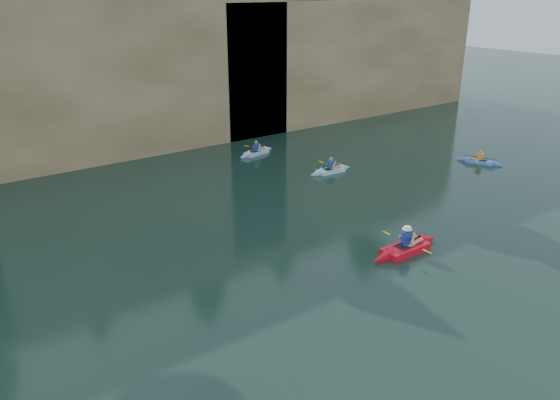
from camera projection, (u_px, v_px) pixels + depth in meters
ground at (330, 324)px, 18.14m from camera, size 160.00×160.00×0.00m
cliff at (56, 54)px, 38.60m from camera, size 70.00×16.00×12.00m
cliff_slab_center at (122, 68)px, 34.21m from camera, size 24.00×2.40×11.40m
cliff_slab_east at (355, 58)px, 45.38m from camera, size 26.00×2.40×9.84m
sea_cave_center at (34, 148)px, 31.95m from camera, size 3.50×1.00×3.20m
sea_cave_east at (238, 108)px, 39.33m from camera, size 5.00×1.00×4.50m
main_kayaker at (405, 248)px, 22.94m from camera, size 3.90×2.62×1.45m
kayaker_ltblue_near at (331, 170)px, 32.81m from camera, size 3.03×2.34×1.18m
kayaker_ltblue_mid at (256, 152)px, 36.38m from camera, size 3.13×2.27×1.16m
kayaker_blue_east at (480, 161)px, 34.53m from camera, size 1.96×2.96×1.04m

